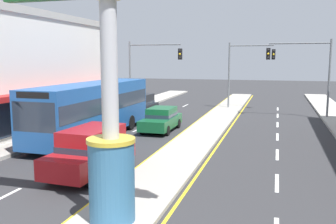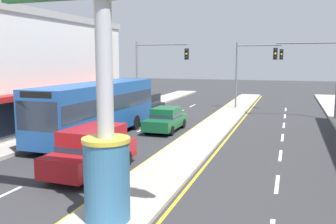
{
  "view_description": "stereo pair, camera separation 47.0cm",
  "coord_description": "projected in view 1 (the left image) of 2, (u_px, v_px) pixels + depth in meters",
  "views": [
    {
      "loc": [
        4.35,
        -5.06,
        4.69
      ],
      "look_at": [
        0.24,
        8.91,
        2.6
      ],
      "focal_mm": 39.7,
      "sensor_mm": 36.0,
      "label": 1
    },
    {
      "loc": [
        4.8,
        -4.92,
        4.69
      ],
      "look_at": [
        0.24,
        8.91,
        2.6
      ],
      "focal_mm": 39.7,
      "sensor_mm": 36.0,
      "label": 2
    }
  ],
  "objects": [
    {
      "name": "traffic_light_left_side",
      "position": [
        149.0,
        64.0,
        32.19
      ],
      "size": [
        4.86,
        0.46,
        6.2
      ],
      "color": "slate",
      "rests_on": "ground"
    },
    {
      "name": "median_strip",
      "position": [
        204.0,
        132.0,
        23.77
      ],
      "size": [
        2.39,
        52.0,
        0.14
      ],
      "primitive_type": "cube",
      "color": "#A39E93",
      "rests_on": "ground"
    },
    {
      "name": "traffic_light_right_side",
      "position": [
        306.0,
        65.0,
        28.98
      ],
      "size": [
        4.86,
        0.46,
        6.2
      ],
      "color": "slate",
      "rests_on": "ground"
    },
    {
      "name": "suv_mid_left_lane",
      "position": [
        138.0,
        106.0,
        29.29
      ],
      "size": [
        2.08,
        4.66,
        1.9
      ],
      "color": "black",
      "rests_on": "ground"
    },
    {
      "name": "traffic_light_median_far",
      "position": [
        245.0,
        64.0,
        34.22
      ],
      "size": [
        4.2,
        0.46,
        6.2
      ],
      "color": "slate",
      "rests_on": "ground"
    },
    {
      "name": "sidewalk_left",
      "position": [
        63.0,
        129.0,
        24.41
      ],
      "size": [
        2.55,
        60.0,
        0.18
      ],
      "primitive_type": "cube",
      "color": "#ADA89E",
      "rests_on": "ground"
    },
    {
      "name": "sedan_near_left_lane",
      "position": [
        161.0,
        119.0,
        24.29
      ],
      "size": [
        1.85,
        4.31,
        1.53
      ],
      "color": "#14562D",
      "rests_on": "ground"
    },
    {
      "name": "bus_far_right_lane",
      "position": [
        93.0,
        107.0,
        22.15
      ],
      "size": [
        2.67,
        11.23,
        3.26
      ],
      "color": "#1E5199",
      "rests_on": "ground"
    },
    {
      "name": "suv_near_right_lane",
      "position": [
        91.0,
        150.0,
        15.19
      ],
      "size": [
        2.14,
        4.69,
        1.9
      ],
      "color": "maroon",
      "rests_on": "ground"
    },
    {
      "name": "district_sign",
      "position": [
        110.0,
        88.0,
        10.05
      ],
      "size": [
        6.87,
        1.36,
        7.8
      ],
      "color": "#33668C",
      "rests_on": "median_strip"
    },
    {
      "name": "lane_markings",
      "position": [
        200.0,
        137.0,
        22.49
      ],
      "size": [
        9.13,
        52.0,
        0.01
      ],
      "color": "silver",
      "rests_on": "ground"
    }
  ]
}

